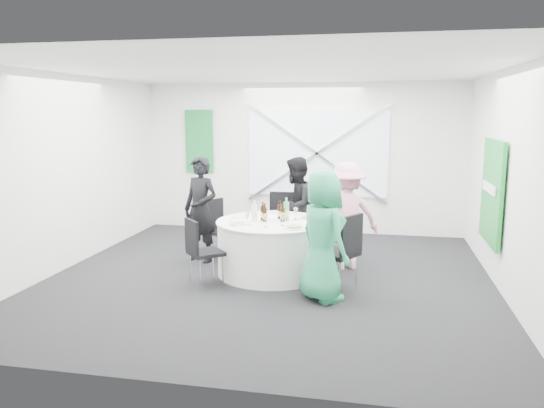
% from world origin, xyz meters
% --- Properties ---
extents(floor, '(6.00, 6.00, 0.00)m').
position_xyz_m(floor, '(0.00, 0.00, 0.00)').
color(floor, black).
rests_on(floor, ground).
extents(ceiling, '(6.00, 6.00, 0.00)m').
position_xyz_m(ceiling, '(0.00, 0.00, 2.80)').
color(ceiling, silver).
rests_on(ceiling, wall_back).
extents(wall_back, '(6.00, 0.00, 6.00)m').
position_xyz_m(wall_back, '(0.00, 3.00, 1.40)').
color(wall_back, silver).
rests_on(wall_back, floor).
extents(wall_front, '(6.00, 0.00, 6.00)m').
position_xyz_m(wall_front, '(0.00, -3.00, 1.40)').
color(wall_front, silver).
rests_on(wall_front, floor).
extents(wall_left, '(0.00, 6.00, 6.00)m').
position_xyz_m(wall_left, '(-3.00, 0.00, 1.40)').
color(wall_left, silver).
rests_on(wall_left, floor).
extents(wall_right, '(0.00, 6.00, 6.00)m').
position_xyz_m(wall_right, '(3.00, 0.00, 1.40)').
color(wall_right, silver).
rests_on(wall_right, floor).
extents(window_panel, '(2.60, 0.03, 1.60)m').
position_xyz_m(window_panel, '(0.30, 2.96, 1.50)').
color(window_panel, silver).
rests_on(window_panel, wall_back).
extents(window_brace_a, '(2.63, 0.05, 1.84)m').
position_xyz_m(window_brace_a, '(0.30, 2.92, 1.50)').
color(window_brace_a, silver).
rests_on(window_brace_a, window_panel).
extents(window_brace_b, '(2.63, 0.05, 1.84)m').
position_xyz_m(window_brace_b, '(0.30, 2.92, 1.50)').
color(window_brace_b, silver).
rests_on(window_brace_b, window_panel).
extents(green_banner, '(0.55, 0.04, 1.20)m').
position_xyz_m(green_banner, '(-2.00, 2.95, 1.70)').
color(green_banner, '#16713A').
rests_on(green_banner, wall_back).
extents(green_sign, '(0.05, 1.20, 1.40)m').
position_xyz_m(green_sign, '(2.94, 0.60, 1.20)').
color(green_sign, '#18872D').
rests_on(green_sign, wall_right).
extents(banquet_table, '(1.56, 1.56, 0.76)m').
position_xyz_m(banquet_table, '(0.00, 0.20, 0.38)').
color(banquet_table, silver).
rests_on(banquet_table, floor).
extents(chair_back, '(0.47, 0.48, 0.98)m').
position_xyz_m(chair_back, '(-0.08, 1.37, 0.58)').
color(chair_back, black).
rests_on(chair_back, floor).
extents(chair_back_left, '(0.58, 0.58, 0.93)m').
position_xyz_m(chair_back_left, '(-0.96, 0.76, 0.55)').
color(chair_back_left, black).
rests_on(chair_back_left, floor).
extents(chair_back_right, '(0.59, 0.58, 0.95)m').
position_xyz_m(chair_back_right, '(0.91, 0.70, 0.56)').
color(chair_back_right, black).
rests_on(chair_back_right, floor).
extents(chair_front_right, '(0.63, 0.63, 1.01)m').
position_xyz_m(chair_front_right, '(1.03, -0.41, 0.60)').
color(chair_front_right, black).
rests_on(chair_front_right, floor).
extents(chair_front_left, '(0.58, 0.58, 0.90)m').
position_xyz_m(chair_front_left, '(-0.81, -0.52, 0.53)').
color(chair_front_left, black).
rests_on(chair_front_left, floor).
extents(person_man_back_left, '(0.68, 0.56, 1.60)m').
position_xyz_m(person_man_back_left, '(-1.19, 0.63, 0.80)').
color(person_man_back_left, black).
rests_on(person_man_back_left, floor).
extents(person_man_back, '(0.52, 0.81, 1.57)m').
position_xyz_m(person_man_back, '(0.16, 1.29, 0.78)').
color(person_man_back, black).
rests_on(person_man_back, floor).
extents(person_woman_pink, '(1.11, 0.85, 1.56)m').
position_xyz_m(person_woman_pink, '(1.00, 0.66, 0.78)').
color(person_woman_pink, pink).
rests_on(person_woman_pink, floor).
extents(person_woman_green, '(0.89, 0.91, 1.58)m').
position_xyz_m(person_woman_green, '(0.81, -0.70, 0.79)').
color(person_woman_green, '#299865').
rests_on(person_woman_green, floor).
extents(plate_back, '(0.27, 0.27, 0.01)m').
position_xyz_m(plate_back, '(-0.07, 0.80, 0.77)').
color(plate_back, white).
rests_on(plate_back, banquet_table).
extents(plate_back_left, '(0.27, 0.27, 0.01)m').
position_xyz_m(plate_back_left, '(-0.50, 0.40, 0.77)').
color(plate_back_left, white).
rests_on(plate_back_left, banquet_table).
extents(plate_back_right, '(0.27, 0.27, 0.04)m').
position_xyz_m(plate_back_right, '(0.48, 0.42, 0.78)').
color(plate_back_right, white).
rests_on(plate_back_right, banquet_table).
extents(plate_front_right, '(0.28, 0.28, 0.04)m').
position_xyz_m(plate_front_right, '(0.38, -0.23, 0.78)').
color(plate_front_right, white).
rests_on(plate_front_right, banquet_table).
extents(plate_front_left, '(0.25, 0.25, 0.01)m').
position_xyz_m(plate_front_left, '(-0.39, -0.11, 0.77)').
color(plate_front_left, white).
rests_on(plate_front_left, banquet_table).
extents(napkin, '(0.20, 0.19, 0.05)m').
position_xyz_m(napkin, '(-0.41, -0.17, 0.80)').
color(napkin, silver).
rests_on(napkin, plate_front_left).
extents(beer_bottle_a, '(0.06, 0.06, 0.26)m').
position_xyz_m(beer_bottle_a, '(-0.14, 0.22, 0.86)').
color(beer_bottle_a, '#341B09').
rests_on(beer_bottle_a, banquet_table).
extents(beer_bottle_b, '(0.06, 0.06, 0.26)m').
position_xyz_m(beer_bottle_b, '(0.08, 0.36, 0.86)').
color(beer_bottle_b, '#341B09').
rests_on(beer_bottle_b, banquet_table).
extents(beer_bottle_c, '(0.06, 0.06, 0.25)m').
position_xyz_m(beer_bottle_c, '(0.15, 0.17, 0.86)').
color(beer_bottle_c, '#341B09').
rests_on(beer_bottle_c, banquet_table).
extents(beer_bottle_d, '(0.06, 0.06, 0.26)m').
position_xyz_m(beer_bottle_d, '(-0.09, 0.14, 0.86)').
color(beer_bottle_d, '#341B09').
rests_on(beer_bottle_d, banquet_table).
extents(green_water_bottle, '(0.08, 0.08, 0.32)m').
position_xyz_m(green_water_bottle, '(0.19, 0.27, 0.89)').
color(green_water_bottle, '#44B25F').
rests_on(green_water_bottle, banquet_table).
extents(clear_water_bottle, '(0.08, 0.08, 0.30)m').
position_xyz_m(clear_water_bottle, '(-0.23, 0.11, 0.88)').
color(clear_water_bottle, white).
rests_on(clear_water_bottle, banquet_table).
extents(wine_glass_a, '(0.07, 0.07, 0.17)m').
position_xyz_m(wine_glass_a, '(-0.01, -0.19, 0.88)').
color(wine_glass_a, white).
rests_on(wine_glass_a, banquet_table).
extents(wine_glass_b, '(0.07, 0.07, 0.17)m').
position_xyz_m(wine_glass_b, '(0.20, -0.08, 0.88)').
color(wine_glass_b, white).
rests_on(wine_glass_b, banquet_table).
extents(wine_glass_c, '(0.07, 0.07, 0.17)m').
position_xyz_m(wine_glass_c, '(-0.28, -0.10, 0.88)').
color(wine_glass_c, white).
rests_on(wine_glass_c, banquet_table).
extents(wine_glass_d, '(0.07, 0.07, 0.17)m').
position_xyz_m(wine_glass_d, '(0.31, 0.36, 0.88)').
color(wine_glass_d, white).
rests_on(wine_glass_d, banquet_table).
extents(fork_a, '(0.08, 0.14, 0.01)m').
position_xyz_m(fork_a, '(0.57, 0.29, 0.76)').
color(fork_a, silver).
rests_on(fork_a, banquet_table).
extents(knife_a, '(0.10, 0.13, 0.01)m').
position_xyz_m(knife_a, '(0.36, 0.65, 0.76)').
color(knife_a, silver).
rests_on(knife_a, banquet_table).
extents(fork_b, '(0.15, 0.03, 0.01)m').
position_xyz_m(fork_b, '(0.21, 0.74, 0.76)').
color(fork_b, silver).
rests_on(fork_b, banquet_table).
extents(knife_b, '(0.15, 0.02, 0.01)m').
position_xyz_m(knife_b, '(-0.20, 0.74, 0.76)').
color(knife_b, silver).
rests_on(knife_b, banquet_table).
extents(fork_c, '(0.10, 0.13, 0.01)m').
position_xyz_m(fork_c, '(-0.36, 0.65, 0.76)').
color(fork_c, silver).
rests_on(fork_c, banquet_table).
extents(knife_c, '(0.08, 0.14, 0.01)m').
position_xyz_m(knife_c, '(-0.57, 0.27, 0.76)').
color(knife_c, silver).
rests_on(knife_c, banquet_table).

